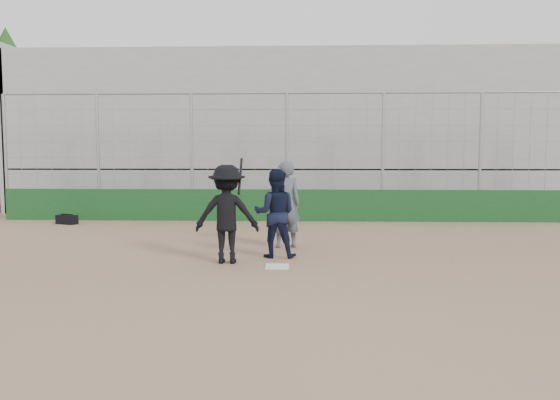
{
  "coord_description": "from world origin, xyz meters",
  "views": [
    {
      "loc": [
        0.43,
        -10.15,
        2.16
      ],
      "look_at": [
        0.0,
        1.4,
        1.15
      ],
      "focal_mm": 35.0,
      "sensor_mm": 36.0,
      "label": 1
    }
  ],
  "objects_px": {
    "catcher_crouched": "(275,228)",
    "equipment_bag": "(67,219)",
    "batter_at_plate": "(227,214)",
    "umpire": "(285,209)"
  },
  "relations": [
    {
      "from": "catcher_crouched",
      "to": "equipment_bag",
      "type": "height_order",
      "value": "catcher_crouched"
    },
    {
      "from": "batter_at_plate",
      "to": "umpire",
      "type": "height_order",
      "value": "batter_at_plate"
    },
    {
      "from": "umpire",
      "to": "equipment_bag",
      "type": "relative_size",
      "value": 2.55
    },
    {
      "from": "equipment_bag",
      "to": "umpire",
      "type": "bearing_deg",
      "value": -29.64
    },
    {
      "from": "umpire",
      "to": "equipment_bag",
      "type": "height_order",
      "value": "umpire"
    },
    {
      "from": "batter_at_plate",
      "to": "equipment_bag",
      "type": "distance_m",
      "value": 7.95
    },
    {
      "from": "catcher_crouched",
      "to": "equipment_bag",
      "type": "bearing_deg",
      "value": 142.52
    },
    {
      "from": "equipment_bag",
      "to": "batter_at_plate",
      "type": "bearing_deg",
      "value": -44.73
    },
    {
      "from": "catcher_crouched",
      "to": "equipment_bag",
      "type": "relative_size",
      "value": 1.75
    },
    {
      "from": "batter_at_plate",
      "to": "umpire",
      "type": "relative_size",
      "value": 1.15
    }
  ]
}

